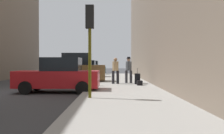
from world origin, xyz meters
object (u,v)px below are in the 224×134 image
parked_red_hatchback (59,76)px  fire_hydrant (96,80)px  parked_bronze_suv (75,69)px  parked_dark_green_sedan (89,68)px  traffic_light (90,31)px  rolling_suitcase (137,79)px  pedestrian_with_beanie (129,69)px  parked_gray_coupe (84,70)px  duffel_bag (140,83)px  pedestrian_in_tan_coat (115,69)px

parked_red_hatchback → fire_hydrant: parked_red_hatchback is taller
parked_bronze_suv → fire_hydrant: size_ratio=6.57×
parked_dark_green_sedan → traffic_light: traffic_light is taller
rolling_suitcase → traffic_light: bearing=-111.4°
pedestrian_with_beanie → traffic_light: bearing=-105.7°
parked_gray_coupe → pedestrian_with_beanie: bearing=-64.9°
parked_red_hatchback → duffel_bag: (4.44, 2.39, -0.56)m
parked_bronze_suv → duffel_bag: parked_bronze_suv is taller
parked_red_hatchback → parked_dark_green_sedan: 18.21m
parked_dark_green_sedan → parked_bronze_suv: bearing=-90.0°
parked_gray_coupe → rolling_suitcase: bearing=-63.9°
pedestrian_with_beanie → parked_red_hatchback: bearing=-133.4°
parked_gray_coupe → parked_dark_green_sedan: size_ratio=1.01×
traffic_light → parked_red_hatchback: bearing=120.6°
parked_bronze_suv → parked_dark_green_sedan: 12.31m
fire_hydrant → parked_red_hatchback: bearing=-132.8°
pedestrian_with_beanie → duffel_bag: pedestrian_with_beanie is taller
fire_hydrant → pedestrian_with_beanie: size_ratio=0.40×
rolling_suitcase → parked_bronze_suv: bearing=150.5°
parked_bronze_suv → traffic_light: bearing=-78.4°
rolling_suitcase → duffel_bag: rolling_suitcase is taller
traffic_light → rolling_suitcase: size_ratio=3.46×
parked_red_hatchback → traffic_light: bearing=-59.4°
pedestrian_with_beanie → pedestrian_in_tan_coat: bearing=-150.1°
fire_hydrant → duffel_bag: (2.64, 0.44, -0.21)m
parked_gray_coupe → duffel_bag: (4.44, -10.04, -0.56)m
traffic_light → pedestrian_in_tan_coat: (1.13, 6.72, -1.65)m
parked_gray_coupe → duffel_bag: size_ratio=9.68×
traffic_light → rolling_suitcase: traffic_light is taller
fire_hydrant → parked_dark_green_sedan: bearing=96.3°
pedestrian_in_tan_coat → rolling_suitcase: size_ratio=1.64×
parked_gray_coupe → pedestrian_with_beanie: size_ratio=2.40×
pedestrian_with_beanie → rolling_suitcase: size_ratio=1.71×
parked_bronze_suv → fire_hydrant: parked_bronze_suv is taller
parked_bronze_suv → fire_hydrant: (1.80, -3.95, -0.54)m
traffic_light → parked_bronze_suv: bearing=101.6°
parked_red_hatchback → traffic_light: 4.11m
duffel_bag → traffic_light: bearing=-115.2°
fire_hydrant → rolling_suitcase: size_ratio=0.68×
rolling_suitcase → parked_red_hatchback: bearing=-142.5°
parked_dark_green_sedan → pedestrian_with_beanie: 14.63m
parked_gray_coupe → parked_dark_green_sedan: 5.79m
parked_dark_green_sedan → traffic_light: size_ratio=1.17×
parked_red_hatchback → duffel_bag: parked_red_hatchback is taller
pedestrian_with_beanie → fire_hydrant: bearing=-134.0°
parked_red_hatchback → fire_hydrant: 2.68m
parked_dark_green_sedan → pedestrian_in_tan_coat: 14.92m
fire_hydrant → pedestrian_with_beanie: bearing=46.0°
parked_gray_coupe → traffic_light: size_ratio=1.18×
parked_gray_coupe → duffel_bag: 10.99m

